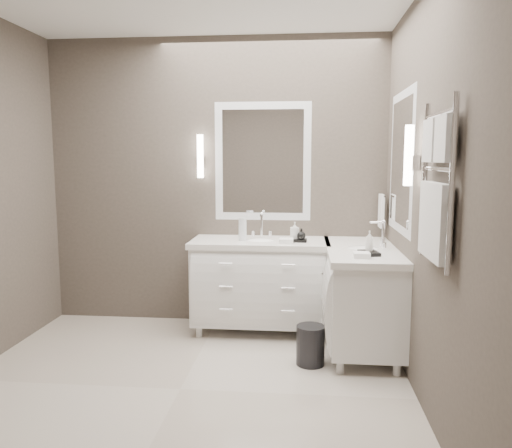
# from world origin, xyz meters

# --- Properties ---
(floor) EXTENTS (3.20, 3.00, 0.01)m
(floor) POSITION_xyz_m (0.00, 0.00, -0.01)
(floor) COLOR beige
(floor) RESTS_ON ground
(wall_back) EXTENTS (3.20, 0.01, 2.70)m
(wall_back) POSITION_xyz_m (0.00, 1.50, 1.35)
(wall_back) COLOR #484039
(wall_back) RESTS_ON floor
(wall_front) EXTENTS (3.20, 0.01, 2.70)m
(wall_front) POSITION_xyz_m (0.00, -1.50, 1.35)
(wall_front) COLOR #484039
(wall_front) RESTS_ON floor
(wall_right) EXTENTS (0.01, 3.00, 2.70)m
(wall_right) POSITION_xyz_m (1.60, 0.00, 1.35)
(wall_right) COLOR #484039
(wall_right) RESTS_ON floor
(vanity_back) EXTENTS (1.24, 0.59, 0.97)m
(vanity_back) POSITION_xyz_m (0.45, 1.23, 0.49)
(vanity_back) COLOR white
(vanity_back) RESTS_ON floor
(vanity_right) EXTENTS (0.59, 1.24, 0.97)m
(vanity_right) POSITION_xyz_m (1.33, 0.90, 0.49)
(vanity_right) COLOR white
(vanity_right) RESTS_ON floor
(mirror_back) EXTENTS (0.90, 0.02, 1.10)m
(mirror_back) POSITION_xyz_m (0.45, 1.49, 1.55)
(mirror_back) COLOR white
(mirror_back) RESTS_ON wall_back
(mirror_right) EXTENTS (0.02, 0.90, 1.10)m
(mirror_right) POSITION_xyz_m (1.59, 0.80, 1.55)
(mirror_right) COLOR white
(mirror_right) RESTS_ON wall_right
(sconce_back) EXTENTS (0.06, 0.06, 0.40)m
(sconce_back) POSITION_xyz_m (-0.13, 1.43, 1.59)
(sconce_back) COLOR white
(sconce_back) RESTS_ON wall_back
(sconce_right) EXTENTS (0.06, 0.06, 0.40)m
(sconce_right) POSITION_xyz_m (1.53, 0.22, 1.59)
(sconce_right) COLOR white
(sconce_right) RESTS_ON wall_right
(towel_bar_corner) EXTENTS (0.03, 0.22, 0.30)m
(towel_bar_corner) POSITION_xyz_m (1.54, 1.36, 1.12)
(towel_bar_corner) COLOR white
(towel_bar_corner) RESTS_ON wall_right
(towel_ladder) EXTENTS (0.06, 0.58, 0.90)m
(towel_ladder) POSITION_xyz_m (1.55, -0.40, 1.39)
(towel_ladder) COLOR white
(towel_ladder) RESTS_ON wall_right
(waste_bin) EXTENTS (0.28, 0.28, 0.31)m
(waste_bin) POSITION_xyz_m (0.90, 0.51, 0.15)
(waste_bin) COLOR black
(waste_bin) RESTS_ON floor
(amenity_tray_back) EXTENTS (0.16, 0.13, 0.02)m
(amenity_tray_back) POSITION_xyz_m (0.79, 1.17, 0.86)
(amenity_tray_back) COLOR black
(amenity_tray_back) RESTS_ON vanity_back
(amenity_tray_right) EXTENTS (0.16, 0.20, 0.03)m
(amenity_tray_right) POSITION_xyz_m (1.34, 0.61, 0.86)
(amenity_tray_right) COLOR black
(amenity_tray_right) RESTS_ON vanity_right
(water_bottle) EXTENTS (0.07, 0.07, 0.20)m
(water_bottle) POSITION_xyz_m (0.30, 1.17, 0.95)
(water_bottle) COLOR silver
(water_bottle) RESTS_ON vanity_back
(soap_bottle_a) EXTENTS (0.08, 0.08, 0.15)m
(soap_bottle_a) POSITION_xyz_m (0.76, 1.19, 0.95)
(soap_bottle_a) COLOR white
(soap_bottle_a) RESTS_ON amenity_tray_back
(soap_bottle_b) EXTENTS (0.10, 0.10, 0.10)m
(soap_bottle_b) POSITION_xyz_m (0.82, 1.14, 0.92)
(soap_bottle_b) COLOR black
(soap_bottle_b) RESTS_ON amenity_tray_back
(soap_bottle_c) EXTENTS (0.08, 0.08, 0.16)m
(soap_bottle_c) POSITION_xyz_m (1.34, 0.61, 0.96)
(soap_bottle_c) COLOR white
(soap_bottle_c) RESTS_ON amenity_tray_right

